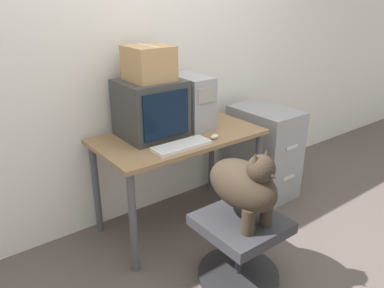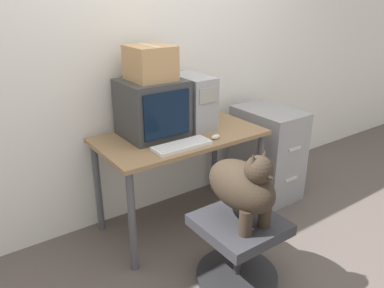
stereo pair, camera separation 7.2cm
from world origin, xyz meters
TOP-DOWN VIEW (x-y plane):
  - ground_plane at (0.00, 0.00)m, footprint 12.00×12.00m
  - wall_back at (0.00, 0.73)m, footprint 8.00×0.05m
  - desk at (0.00, 0.33)m, footprint 1.22×0.67m
  - crt_monitor at (-0.16, 0.44)m, footprint 0.43×0.41m
  - pc_tower at (0.18, 0.44)m, footprint 0.21×0.41m
  - keyboard at (-0.13, 0.12)m, footprint 0.41×0.15m
  - computer_mouse at (0.15, 0.11)m, footprint 0.07×0.04m
  - office_chair at (-0.06, -0.41)m, footprint 0.53×0.53m
  - dog at (-0.06, -0.42)m, footprint 0.28×0.49m
  - filing_cabinet at (0.90, 0.30)m, footprint 0.40×0.61m
  - cardboard_box at (-0.16, 0.44)m, footprint 0.28×0.30m

SIDE VIEW (x-z plane):
  - ground_plane at x=0.00m, z-range 0.00..0.00m
  - office_chair at x=-0.06m, z-range 0.03..0.47m
  - filing_cabinet at x=0.90m, z-range 0.00..0.80m
  - desk at x=0.00m, z-range 0.28..1.03m
  - dog at x=-0.06m, z-range 0.44..0.93m
  - keyboard at x=-0.13m, z-range 0.76..0.78m
  - computer_mouse at x=0.15m, z-range 0.76..0.79m
  - pc_tower at x=0.18m, z-range 0.76..1.15m
  - crt_monitor at x=-0.16m, z-range 0.76..1.16m
  - cardboard_box at x=-0.16m, z-range 1.16..1.40m
  - wall_back at x=0.00m, z-range 0.00..2.60m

